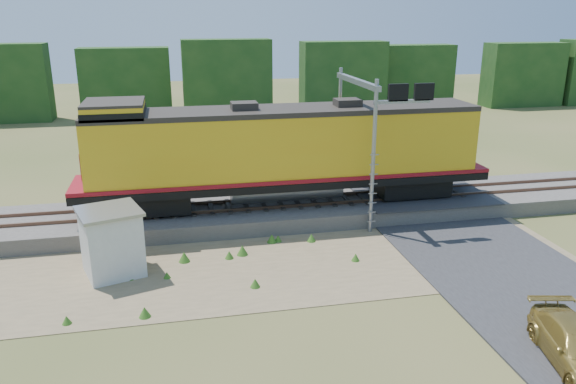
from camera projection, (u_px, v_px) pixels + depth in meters
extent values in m
plane|color=#475123|center=(327.00, 264.00, 24.17)|extent=(140.00, 140.00, 0.00)
cube|color=slate|center=(297.00, 210.00, 29.64)|extent=(70.00, 5.00, 0.80)
cube|color=brown|center=(300.00, 206.00, 28.83)|extent=(70.00, 0.10, 0.16)
cube|color=brown|center=(294.00, 197.00, 30.17)|extent=(70.00, 0.10, 0.16)
cube|color=#8C7754|center=(280.00, 263.00, 24.25)|extent=(26.00, 8.00, 0.03)
cube|color=#38383A|center=(421.00, 194.00, 30.87)|extent=(7.00, 5.20, 0.06)
cube|color=#38383A|center=(337.00, 144.00, 46.03)|extent=(7.00, 24.00, 0.08)
cube|color=#183D16|center=(230.00, 83.00, 58.60)|extent=(36.00, 3.00, 6.50)
cube|color=#183D16|center=(567.00, 77.00, 66.45)|extent=(50.00, 3.00, 6.00)
cube|color=black|center=(151.00, 200.00, 27.88)|extent=(3.80, 2.43, 0.95)
cube|color=black|center=(410.00, 184.00, 30.55)|extent=(3.80, 2.43, 0.95)
cube|color=black|center=(286.00, 180.00, 29.01)|extent=(21.12, 3.17, 0.38)
cylinder|color=gray|center=(286.00, 189.00, 29.17)|extent=(5.81, 1.27, 1.27)
cube|color=gold|center=(286.00, 145.00, 28.46)|extent=(19.54, 3.06, 3.27)
cube|color=maroon|center=(286.00, 174.00, 28.92)|extent=(21.12, 3.22, 0.19)
cube|color=#28231E|center=(286.00, 110.00, 27.92)|extent=(19.54, 3.12, 0.25)
cube|color=gold|center=(114.00, 111.00, 26.24)|extent=(2.75, 3.06, 0.74)
cube|color=#28231E|center=(113.00, 102.00, 26.11)|extent=(2.75, 3.12, 0.13)
cube|color=black|center=(114.00, 112.00, 26.26)|extent=(2.80, 3.12, 0.37)
cube|color=maroon|center=(84.00, 162.00, 26.66)|extent=(0.11, 2.11, 1.27)
cube|color=#28231E|center=(244.00, 107.00, 27.43)|extent=(1.27, 1.06, 0.48)
cube|color=#28231E|center=(347.00, 104.00, 28.46)|extent=(1.27, 1.06, 0.48)
cube|color=silver|center=(112.00, 243.00, 22.93)|extent=(2.70, 2.70, 2.69)
cube|color=gray|center=(109.00, 211.00, 22.51)|extent=(2.98, 2.98, 0.13)
cylinder|color=gray|center=(373.00, 159.00, 26.61)|extent=(0.19, 0.19, 7.46)
cylinder|color=gray|center=(339.00, 135.00, 31.83)|extent=(0.19, 0.19, 7.46)
cube|color=gray|center=(357.00, 81.00, 28.21)|extent=(0.27, 6.20, 0.27)
cube|color=gray|center=(402.00, 102.00, 26.05)|extent=(2.77, 0.16, 0.16)
cube|color=black|center=(398.00, 93.00, 25.88)|extent=(0.96, 0.16, 0.80)
cube|color=black|center=(424.00, 92.00, 26.12)|extent=(0.96, 0.16, 0.80)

